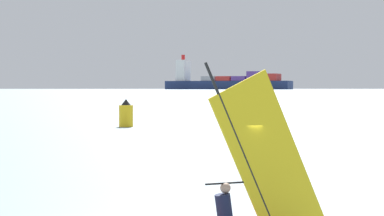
{
  "coord_description": "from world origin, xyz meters",
  "views": [
    {
      "loc": [
        1.15,
        -16.8,
        3.3
      ],
      "look_at": [
        -0.53,
        2.51,
        2.75
      ],
      "focal_mm": 71.08,
      "sensor_mm": 36.0,
      "label": 1
    }
  ],
  "objects": [
    {
      "name": "channel_buoy",
      "position": [
        -9.6,
        44.36,
        1.02
      ],
      "size": [
        1.15,
        1.15,
        2.27
      ],
      "color": "yellow",
      "rests_on": "ground_plane"
    },
    {
      "name": "windsurfer",
      "position": [
        0.78,
        -1.29,
        0.96
      ],
      "size": [
        3.71,
        2.28,
        3.97
      ],
      "rotation": [
        0.0,
        0.0,
        3.65
      ],
      "color": "red",
      "rests_on": "ground_plane"
    },
    {
      "name": "distant_headland",
      "position": [
        159.94,
        1463.13,
        11.82
      ],
      "size": [
        1420.89,
        679.58,
        23.65
      ],
      "primitive_type": "cube",
      "rotation": [
        0.0,
        0.0,
        0.21
      ],
      "color": "#756B56",
      "rests_on": "ground_plane"
    },
    {
      "name": "cargo_ship",
      "position": [
        -32.64,
        832.38,
        8.35
      ],
      "size": [
        143.86,
        62.72,
        39.34
      ],
      "rotation": [
        0.0,
        0.0,
        6.03
      ],
      "color": "navy",
      "rests_on": "ground_plane"
    }
  ]
}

